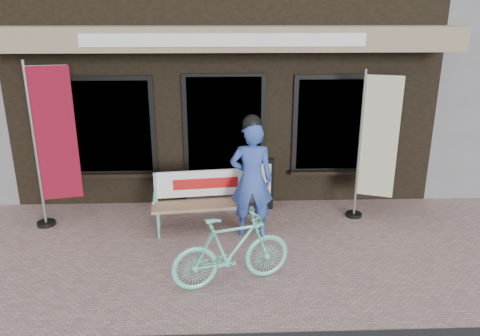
{
  "coord_description": "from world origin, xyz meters",
  "views": [
    {
      "loc": [
        -0.03,
        -5.49,
        3.14
      ],
      "look_at": [
        0.21,
        0.7,
        1.05
      ],
      "focal_mm": 35.0,
      "sensor_mm": 36.0,
      "label": 1
    }
  ],
  "objects_px": {
    "person": "(252,177)",
    "bicycle": "(232,250)",
    "menu_stand": "(260,183)",
    "bench": "(206,196)",
    "nobori_red": "(53,143)",
    "nobori_cream": "(376,145)"
  },
  "relations": [
    {
      "from": "bicycle",
      "to": "nobori_red",
      "type": "relative_size",
      "value": 0.59
    },
    {
      "from": "bench",
      "to": "nobori_cream",
      "type": "height_order",
      "value": "nobori_cream"
    },
    {
      "from": "bench",
      "to": "person",
      "type": "height_order",
      "value": "person"
    },
    {
      "from": "bench",
      "to": "nobori_red",
      "type": "relative_size",
      "value": 0.66
    },
    {
      "from": "person",
      "to": "nobori_cream",
      "type": "bearing_deg",
      "value": 15.07
    },
    {
      "from": "nobori_red",
      "to": "menu_stand",
      "type": "xyz_separation_m",
      "value": [
        3.1,
        0.49,
        -0.84
      ]
    },
    {
      "from": "bicycle",
      "to": "menu_stand",
      "type": "relative_size",
      "value": 1.7
    },
    {
      "from": "bench",
      "to": "menu_stand",
      "type": "xyz_separation_m",
      "value": [
        0.86,
        0.7,
        -0.07
      ]
    },
    {
      "from": "person",
      "to": "bicycle",
      "type": "height_order",
      "value": "person"
    },
    {
      "from": "person",
      "to": "bicycle",
      "type": "xyz_separation_m",
      "value": [
        -0.32,
        -1.32,
        -0.44
      ]
    },
    {
      "from": "person",
      "to": "nobori_red",
      "type": "height_order",
      "value": "nobori_red"
    },
    {
      "from": "person",
      "to": "menu_stand",
      "type": "relative_size",
      "value": 2.06
    },
    {
      "from": "person",
      "to": "nobori_cream",
      "type": "xyz_separation_m",
      "value": [
        1.91,
        0.46,
        0.32
      ]
    },
    {
      "from": "bicycle",
      "to": "menu_stand",
      "type": "height_order",
      "value": "bicycle"
    },
    {
      "from": "nobori_cream",
      "to": "menu_stand",
      "type": "height_order",
      "value": "nobori_cream"
    },
    {
      "from": "bench",
      "to": "person",
      "type": "distance_m",
      "value": 0.79
    },
    {
      "from": "bicycle",
      "to": "nobori_red",
      "type": "distance_m",
      "value": 3.24
    },
    {
      "from": "person",
      "to": "nobori_cream",
      "type": "relative_size",
      "value": 0.77
    },
    {
      "from": "nobori_red",
      "to": "nobori_cream",
      "type": "distance_m",
      "value": 4.8
    },
    {
      "from": "menu_stand",
      "to": "bench",
      "type": "bearing_deg",
      "value": -129.19
    },
    {
      "from": "person",
      "to": "menu_stand",
      "type": "height_order",
      "value": "person"
    },
    {
      "from": "menu_stand",
      "to": "bicycle",
      "type": "bearing_deg",
      "value": -91.36
    }
  ]
}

